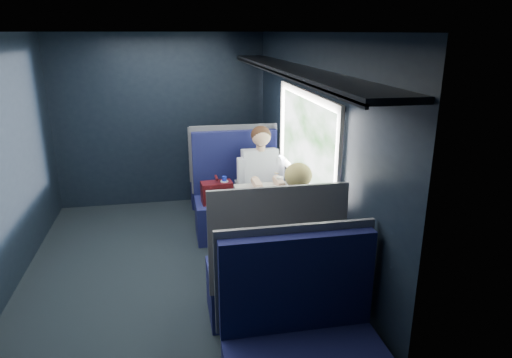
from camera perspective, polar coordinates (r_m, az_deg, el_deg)
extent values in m
cube|color=black|center=(4.71, -11.05, -11.77)|extent=(2.80, 4.20, 0.01)
cube|color=black|center=(4.47, 6.96, 2.85)|extent=(0.10, 4.20, 2.30)
cube|color=black|center=(6.36, -11.80, 7.14)|extent=(2.80, 0.10, 2.30)
cube|color=black|center=(2.27, -12.48, -13.12)|extent=(2.80, 0.10, 2.30)
cube|color=silver|center=(4.10, -13.11, 18.17)|extent=(2.80, 4.20, 0.10)
cube|color=silver|center=(4.33, 6.33, 10.44)|extent=(0.03, 1.84, 0.07)
cube|color=silver|center=(4.52, 5.96, -0.31)|extent=(0.03, 1.84, 0.07)
cube|color=silver|center=(3.59, 10.21, 1.77)|extent=(0.03, 0.07, 0.78)
cube|color=silver|center=(5.24, 3.33, 7.11)|extent=(0.03, 0.07, 0.78)
cube|color=black|center=(4.26, 4.35, 13.55)|extent=(0.36, 4.10, 0.04)
cube|color=black|center=(4.22, 2.06, 13.28)|extent=(0.02, 4.10, 0.03)
cube|color=red|center=(4.31, 6.45, 12.35)|extent=(0.01, 0.10, 0.12)
cylinder|color=#54565E|center=(4.61, -0.25, -7.13)|extent=(0.08, 0.08, 0.70)
cube|color=#B6B5B2|center=(4.50, 2.00, -2.67)|extent=(0.62, 1.00, 0.04)
cube|color=#0D0F3B|center=(5.36, -2.11, -4.88)|extent=(1.00, 0.50, 0.45)
cube|color=#0D0F3B|center=(5.44, -2.67, 2.17)|extent=(1.00, 0.10, 0.75)
cube|color=#54565E|center=(5.48, -2.76, 2.58)|extent=(1.04, 0.03, 0.82)
cube|color=#54565E|center=(5.19, -2.06, -1.78)|extent=(0.06, 0.40, 0.20)
cube|color=#4B1014|center=(5.17, -4.92, -1.67)|extent=(0.36, 0.21, 0.24)
cylinder|color=#4B1014|center=(5.11, -4.97, 0.15)|extent=(0.04, 0.14, 0.03)
cylinder|color=silver|center=(5.18, -3.95, -1.57)|extent=(0.09, 0.09, 0.25)
cylinder|color=#1827B5|center=(5.13, -3.99, 0.05)|extent=(0.05, 0.05, 0.06)
cube|color=#0D0F3B|center=(3.99, 1.45, -13.48)|extent=(1.00, 0.50, 0.45)
cube|color=#0D0F3B|center=(3.44, 2.60, -7.50)|extent=(1.00, 0.10, 0.75)
cube|color=#54565E|center=(3.39, 2.82, -7.51)|extent=(1.04, 0.03, 0.82)
cube|color=#54565E|center=(3.87, 1.33, -8.99)|extent=(0.06, 0.40, 0.20)
cube|color=#0D0F3B|center=(6.37, -3.64, -1.09)|extent=(1.00, 0.40, 0.45)
cube|color=#0D0F3B|center=(5.99, -3.44, 3.19)|extent=(1.00, 0.10, 0.66)
cube|color=#54565E|center=(5.93, -3.38, 3.25)|extent=(1.04, 0.03, 0.72)
cube|color=#0D0F3B|center=(2.99, 5.13, -12.81)|extent=(1.00, 0.10, 0.66)
cube|color=#54565E|center=(3.02, 4.85, -11.97)|extent=(1.04, 0.03, 0.72)
cube|color=black|center=(5.16, 0.84, -2.15)|extent=(0.36, 0.44, 0.16)
cube|color=black|center=(5.09, 1.28, -6.14)|extent=(0.32, 0.12, 0.45)
cube|color=silver|center=(5.23, 0.50, 1.02)|extent=(0.40, 0.29, 0.53)
cylinder|color=#D8A88C|center=(5.11, 0.59, 3.89)|extent=(0.10, 0.10, 0.06)
sphere|color=#D8A88C|center=(5.06, 0.64, 5.32)|extent=(0.21, 0.21, 0.21)
sphere|color=#382114|center=(5.07, 0.61, 5.52)|extent=(0.22, 0.22, 0.22)
cube|color=silver|center=(5.15, -1.82, 0.76)|extent=(0.09, 0.12, 0.34)
cube|color=silver|center=(5.24, 2.94, 1.03)|extent=(0.09, 0.12, 0.34)
cube|color=black|center=(4.01, 4.58, -8.34)|extent=(0.36, 0.44, 0.16)
cube|color=black|center=(4.33, 3.77, -10.81)|extent=(0.32, 0.12, 0.45)
cube|color=black|center=(3.77, 5.32, -5.99)|extent=(0.40, 0.29, 0.53)
cylinder|color=#D8A88C|center=(3.70, 5.27, -1.77)|extent=(0.10, 0.10, 0.06)
sphere|color=#D8A88C|center=(3.67, 5.25, 0.31)|extent=(0.21, 0.21, 0.21)
sphere|color=#CBBB5F|center=(3.66, 5.32, 0.46)|extent=(0.22, 0.22, 0.22)
cube|color=black|center=(3.75, 1.90, -6.02)|extent=(0.09, 0.12, 0.34)
cube|color=black|center=(3.87, 8.31, -5.46)|extent=(0.09, 0.12, 0.34)
cube|color=#CBBB5F|center=(3.67, 5.63, -4.65)|extent=(0.26, 0.07, 0.36)
cube|color=white|center=(4.42, 1.29, -2.74)|extent=(0.67, 0.87, 0.01)
cube|color=silver|center=(4.63, 2.83, -1.72)|extent=(0.25, 0.31, 0.01)
cube|color=silver|center=(4.62, 4.08, -0.36)|extent=(0.05, 0.28, 0.20)
cube|color=black|center=(4.62, 4.01, -0.36)|extent=(0.04, 0.25, 0.16)
cylinder|color=silver|center=(4.73, 4.51, -0.20)|extent=(0.07, 0.07, 0.19)
cylinder|color=#1827B5|center=(4.70, 4.54, 1.11)|extent=(0.04, 0.04, 0.04)
cylinder|color=white|center=(4.85, 2.98, -0.27)|extent=(0.07, 0.07, 0.10)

